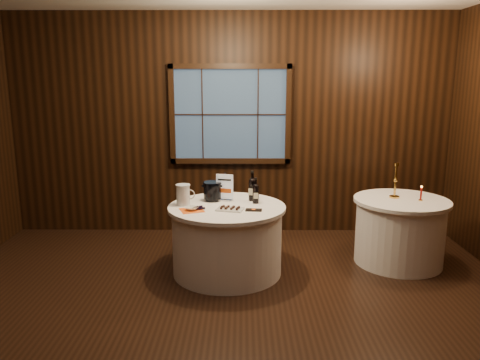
{
  "coord_description": "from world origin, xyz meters",
  "views": [
    {
      "loc": [
        0.17,
        -3.91,
        2.12
      ],
      "look_at": [
        0.14,
        0.9,
        1.08
      ],
      "focal_mm": 35.0,
      "sensor_mm": 36.0,
      "label": 1
    }
  ],
  "objects_px": {
    "chocolate_plate": "(230,209)",
    "red_candle": "(421,195)",
    "glass_pitcher": "(183,195)",
    "cracker_bowl": "(192,208)",
    "chocolate_box": "(254,210)",
    "main_table": "(227,239)",
    "port_bottle_right": "(256,192)",
    "side_table": "(399,231)",
    "sign_stand": "(225,191)",
    "ice_bucket": "(212,191)",
    "port_bottle_left": "(252,188)",
    "brass_candlestick": "(395,185)",
    "grape_bunch": "(200,208)"
  },
  "relations": [
    {
      "from": "chocolate_plate",
      "to": "port_bottle_right",
      "type": "bearing_deg",
      "value": 45.57
    },
    {
      "from": "side_table",
      "to": "glass_pitcher",
      "type": "xyz_separation_m",
      "value": [
        -2.48,
        -0.26,
        0.5
      ]
    },
    {
      "from": "ice_bucket",
      "to": "grape_bunch",
      "type": "relative_size",
      "value": 1.27
    },
    {
      "from": "glass_pitcher",
      "to": "cracker_bowl",
      "type": "relative_size",
      "value": 1.7
    },
    {
      "from": "sign_stand",
      "to": "port_bottle_right",
      "type": "relative_size",
      "value": 1.1
    },
    {
      "from": "port_bottle_right",
      "to": "red_candle",
      "type": "bearing_deg",
      "value": 1.78
    },
    {
      "from": "side_table",
      "to": "grape_bunch",
      "type": "bearing_deg",
      "value": -168.41
    },
    {
      "from": "chocolate_plate",
      "to": "chocolate_box",
      "type": "distance_m",
      "value": 0.25
    },
    {
      "from": "ice_bucket",
      "to": "chocolate_box",
      "type": "height_order",
      "value": "ice_bucket"
    },
    {
      "from": "ice_bucket",
      "to": "brass_candlestick",
      "type": "relative_size",
      "value": 0.53
    },
    {
      "from": "sign_stand",
      "to": "red_candle",
      "type": "relative_size",
      "value": 1.84
    },
    {
      "from": "chocolate_plate",
      "to": "red_candle",
      "type": "height_order",
      "value": "red_candle"
    },
    {
      "from": "port_bottle_left",
      "to": "chocolate_plate",
      "type": "height_order",
      "value": "port_bottle_left"
    },
    {
      "from": "port_bottle_right",
      "to": "brass_candlestick",
      "type": "relative_size",
      "value": 0.7
    },
    {
      "from": "glass_pitcher",
      "to": "red_candle",
      "type": "distance_m",
      "value": 2.67
    },
    {
      "from": "ice_bucket",
      "to": "cracker_bowl",
      "type": "bearing_deg",
      "value": -115.36
    },
    {
      "from": "main_table",
      "to": "brass_candlestick",
      "type": "height_order",
      "value": "brass_candlestick"
    },
    {
      "from": "sign_stand",
      "to": "port_bottle_right",
      "type": "height_order",
      "value": "sign_stand"
    },
    {
      "from": "ice_bucket",
      "to": "red_candle",
      "type": "height_order",
      "value": "ice_bucket"
    },
    {
      "from": "grape_bunch",
      "to": "red_candle",
      "type": "xyz_separation_m",
      "value": [
        2.47,
        0.4,
        0.05
      ]
    },
    {
      "from": "side_table",
      "to": "sign_stand",
      "type": "relative_size",
      "value": 3.39
    },
    {
      "from": "chocolate_plate",
      "to": "cracker_bowl",
      "type": "xyz_separation_m",
      "value": [
        -0.4,
        -0.01,
        0.0
      ]
    },
    {
      "from": "port_bottle_left",
      "to": "brass_candlestick",
      "type": "height_order",
      "value": "brass_candlestick"
    },
    {
      "from": "side_table",
      "to": "cracker_bowl",
      "type": "distance_m",
      "value": 2.44
    },
    {
      "from": "port_bottle_left",
      "to": "chocolate_plate",
      "type": "distance_m",
      "value": 0.49
    },
    {
      "from": "chocolate_plate",
      "to": "brass_candlestick",
      "type": "xyz_separation_m",
      "value": [
        1.9,
        0.54,
        0.13
      ]
    },
    {
      "from": "sign_stand",
      "to": "chocolate_plate",
      "type": "relative_size",
      "value": 1.03
    },
    {
      "from": "chocolate_box",
      "to": "cracker_bowl",
      "type": "distance_m",
      "value": 0.65
    },
    {
      "from": "brass_candlestick",
      "to": "grape_bunch",
      "type": "bearing_deg",
      "value": -166.44
    },
    {
      "from": "main_table",
      "to": "port_bottle_right",
      "type": "xyz_separation_m",
      "value": [
        0.32,
        0.11,
        0.51
      ]
    },
    {
      "from": "cracker_bowl",
      "to": "main_table",
      "type": "bearing_deg",
      "value": 26.85
    },
    {
      "from": "cracker_bowl",
      "to": "red_candle",
      "type": "height_order",
      "value": "red_candle"
    },
    {
      "from": "chocolate_box",
      "to": "sign_stand",
      "type": "bearing_deg",
      "value": 133.38
    },
    {
      "from": "main_table",
      "to": "cracker_bowl",
      "type": "xyz_separation_m",
      "value": [
        -0.36,
        -0.18,
        0.4
      ]
    },
    {
      "from": "main_table",
      "to": "sign_stand",
      "type": "relative_size",
      "value": 4.02
    },
    {
      "from": "chocolate_box",
      "to": "port_bottle_left",
      "type": "bearing_deg",
      "value": 96.14
    },
    {
      "from": "ice_bucket",
      "to": "brass_candlestick",
      "type": "distance_m",
      "value": 2.11
    },
    {
      "from": "ice_bucket",
      "to": "chocolate_box",
      "type": "bearing_deg",
      "value": -41.9
    },
    {
      "from": "grape_bunch",
      "to": "red_candle",
      "type": "relative_size",
      "value": 0.99
    },
    {
      "from": "port_bottle_left",
      "to": "brass_candlestick",
      "type": "distance_m",
      "value": 1.66
    },
    {
      "from": "cracker_bowl",
      "to": "brass_candlestick",
      "type": "height_order",
      "value": "brass_candlestick"
    },
    {
      "from": "side_table",
      "to": "port_bottle_right",
      "type": "relative_size",
      "value": 3.74
    },
    {
      "from": "port_bottle_left",
      "to": "grape_bunch",
      "type": "distance_m",
      "value": 0.7
    },
    {
      "from": "side_table",
      "to": "sign_stand",
      "type": "xyz_separation_m",
      "value": [
        -2.03,
        -0.09,
        0.49
      ]
    },
    {
      "from": "ice_bucket",
      "to": "chocolate_box",
      "type": "relative_size",
      "value": 1.26
    },
    {
      "from": "main_table",
      "to": "port_bottle_left",
      "type": "bearing_deg",
      "value": 39.22
    },
    {
      "from": "side_table",
      "to": "port_bottle_right",
      "type": "height_order",
      "value": "port_bottle_right"
    },
    {
      "from": "side_table",
      "to": "chocolate_box",
      "type": "xyz_separation_m",
      "value": [
        -1.71,
        -0.49,
        0.39
      ]
    },
    {
      "from": "side_table",
      "to": "brass_candlestick",
      "type": "distance_m",
      "value": 0.54
    },
    {
      "from": "glass_pitcher",
      "to": "grape_bunch",
      "type": "bearing_deg",
      "value": -42.83
    }
  ]
}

